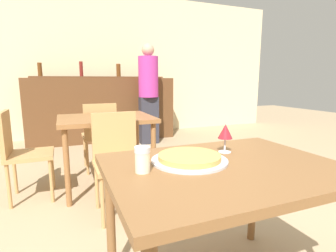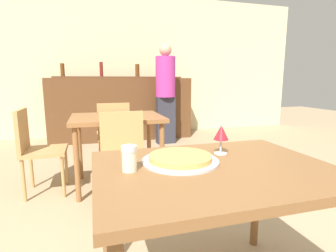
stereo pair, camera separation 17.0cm
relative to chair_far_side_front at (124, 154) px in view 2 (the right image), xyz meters
name	(u,v)px [view 2 (the right image)]	position (x,y,z in m)	size (l,w,h in m)	color
wall_back	(118,66)	(0.29, 3.31, 0.91)	(8.00, 0.05, 2.80)	beige
dining_table_near	(214,182)	(0.29, -1.13, 0.16)	(1.10, 0.82, 0.72)	brown
dining_table_far	(117,125)	(0.00, 0.54, 0.16)	(0.92, 0.73, 0.75)	brown
bar_counter	(122,109)	(0.29, 2.81, 0.08)	(2.60, 0.56, 1.15)	brown
bar_back_shelf	(121,76)	(0.31, 2.95, 0.71)	(2.39, 0.24, 0.29)	brown
chair_far_side_front	(124,154)	(0.00, 0.00, 0.00)	(0.40, 0.40, 0.85)	tan
chair_far_side_back	(114,131)	(0.00, 1.08, 0.00)	(0.40, 0.40, 0.85)	tan
chair_far_side_left	(36,145)	(-0.79, 0.54, 0.00)	(0.40, 0.40, 0.85)	tan
pizza_tray	(180,159)	(0.16, -1.03, 0.25)	(0.38, 0.38, 0.04)	#B7B7BC
cheese_shaker	(129,158)	(-0.10, -1.08, 0.29)	(0.07, 0.07, 0.11)	beige
person_standing	(165,90)	(1.00, 2.23, 0.45)	(0.34, 0.34, 1.72)	#2D2D38
wine_glass	(221,133)	(0.42, -0.95, 0.35)	(0.08, 0.08, 0.16)	silver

